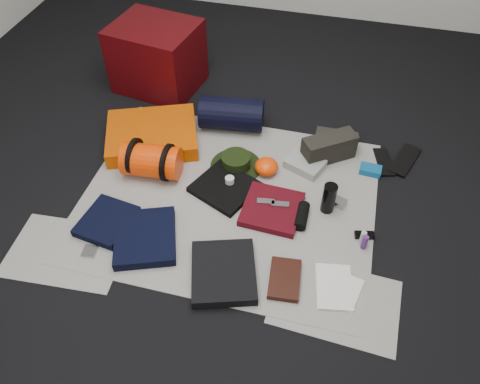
% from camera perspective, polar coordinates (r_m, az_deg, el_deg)
% --- Properties ---
extents(floor, '(4.50, 4.50, 0.02)m').
position_cam_1_polar(floor, '(2.62, -1.38, -0.96)').
color(floor, black).
rests_on(floor, ground).
extents(newspaper_mat, '(1.60, 1.30, 0.01)m').
position_cam_1_polar(newspaper_mat, '(2.61, -1.39, -0.77)').
color(newspaper_mat, '#B2AFA5').
rests_on(newspaper_mat, floor).
extents(newspaper_sheet_front_left, '(0.61, 0.44, 0.00)m').
position_cam_1_polar(newspaper_sheet_front_left, '(2.54, -20.36, -6.83)').
color(newspaper_sheet_front_left, '#B2AFA5').
rests_on(newspaper_sheet_front_left, floor).
extents(newspaper_sheet_front_right, '(0.60, 0.43, 0.00)m').
position_cam_1_polar(newspaper_sheet_front_right, '(2.28, 11.55, -12.99)').
color(newspaper_sheet_front_right, '#B2AFA5').
rests_on(newspaper_sheet_front_right, floor).
extents(red_cabinet, '(0.61, 0.53, 0.45)m').
position_cam_1_polar(red_cabinet, '(3.36, -10.05, 15.94)').
color(red_cabinet, '#460508').
rests_on(red_cabinet, floor).
extents(sleeping_pad, '(0.67, 0.61, 0.10)m').
position_cam_1_polar(sleeping_pad, '(2.96, -10.66, 6.86)').
color(sleeping_pad, '#D04D02').
rests_on(sleeping_pad, newspaper_mat).
extents(stuff_sack, '(0.34, 0.22, 0.19)m').
position_cam_1_polar(stuff_sack, '(2.72, -10.73, 3.73)').
color(stuff_sack, '#FB3B04').
rests_on(stuff_sack, newspaper_mat).
extents(sack_strap_left, '(0.02, 0.22, 0.22)m').
position_cam_1_polar(sack_strap_left, '(2.75, -12.69, 4.24)').
color(sack_strap_left, black).
rests_on(sack_strap_left, newspaper_mat).
extents(sack_strap_right, '(0.03, 0.22, 0.22)m').
position_cam_1_polar(sack_strap_right, '(2.68, -8.79, 3.57)').
color(sack_strap_right, black).
rests_on(sack_strap_right, newspaper_mat).
extents(navy_duffel, '(0.42, 0.25, 0.21)m').
position_cam_1_polar(navy_duffel, '(2.98, -1.04, 9.49)').
color(navy_duffel, black).
rests_on(navy_duffel, newspaper_mat).
extents(boonie_brim, '(0.40, 0.40, 0.01)m').
position_cam_1_polar(boonie_brim, '(2.77, -0.51, 3.18)').
color(boonie_brim, black).
rests_on(boonie_brim, newspaper_mat).
extents(boonie_crown, '(0.17, 0.17, 0.07)m').
position_cam_1_polar(boonie_crown, '(2.74, -0.51, 3.80)').
color(boonie_crown, black).
rests_on(boonie_crown, boonie_brim).
extents(hiking_boot_left, '(0.33, 0.28, 0.16)m').
position_cam_1_polar(hiking_boot_left, '(2.83, 10.78, 5.31)').
color(hiking_boot_left, black).
rests_on(hiking_boot_left, newspaper_mat).
extents(hiking_boot_right, '(0.25, 0.09, 0.12)m').
position_cam_1_polar(hiking_boot_right, '(2.90, 11.58, 6.02)').
color(hiking_boot_right, black).
rests_on(hiking_boot_right, newspaper_mat).
extents(flip_flop_left, '(0.14, 0.25, 0.01)m').
position_cam_1_polar(flip_flop_left, '(2.93, 17.13, 3.51)').
color(flip_flop_left, black).
rests_on(flip_flop_left, floor).
extents(flip_flop_right, '(0.20, 0.30, 0.02)m').
position_cam_1_polar(flip_flop_right, '(2.98, 19.44, 3.67)').
color(flip_flop_right, black).
rests_on(flip_flop_right, floor).
extents(trousers_navy_a, '(0.29, 0.32, 0.04)m').
position_cam_1_polar(trousers_navy_a, '(2.57, -15.92, -3.45)').
color(trousers_navy_a, black).
rests_on(trousers_navy_a, newspaper_mat).
extents(trousers_navy_b, '(0.41, 0.43, 0.05)m').
position_cam_1_polar(trousers_navy_b, '(2.44, -11.47, -5.46)').
color(trousers_navy_b, black).
rests_on(trousers_navy_b, newspaper_mat).
extents(trousers_charcoal, '(0.40, 0.42, 0.05)m').
position_cam_1_polar(trousers_charcoal, '(2.28, -2.00, -9.76)').
color(trousers_charcoal, black).
rests_on(trousers_charcoal, newspaper_mat).
extents(black_tshirt, '(0.41, 0.40, 0.03)m').
position_cam_1_polar(black_tshirt, '(2.64, -1.85, 0.58)').
color(black_tshirt, black).
rests_on(black_tshirt, newspaper_mat).
extents(red_shirt, '(0.32, 0.32, 0.04)m').
position_cam_1_polar(red_shirt, '(2.53, 3.92, -2.08)').
color(red_shirt, '#4B0810').
rests_on(red_shirt, newspaper_mat).
extents(orange_stuff_sack, '(0.17, 0.17, 0.09)m').
position_cam_1_polar(orange_stuff_sack, '(2.72, 3.24, 3.12)').
color(orange_stuff_sack, '#FB3B04').
rests_on(orange_stuff_sack, newspaper_mat).
extents(first_aid_pouch, '(0.25, 0.22, 0.05)m').
position_cam_1_polar(first_aid_pouch, '(2.78, 7.92, 3.40)').
color(first_aid_pouch, gray).
rests_on(first_aid_pouch, newspaper_mat).
extents(water_bottle, '(0.09, 0.09, 0.18)m').
position_cam_1_polar(water_bottle, '(2.53, 10.78, -0.75)').
color(water_bottle, black).
rests_on(water_bottle, newspaper_mat).
extents(speaker, '(0.06, 0.16, 0.06)m').
position_cam_1_polar(speaker, '(2.50, 7.56, -2.91)').
color(speaker, black).
rests_on(speaker, newspaper_mat).
extents(compact_camera, '(0.11, 0.09, 0.04)m').
position_cam_1_polar(compact_camera, '(2.62, 11.75, -1.13)').
color(compact_camera, '#AEAEB3').
rests_on(compact_camera, newspaper_mat).
extents(cyan_case, '(0.13, 0.09, 0.04)m').
position_cam_1_polar(cyan_case, '(2.83, 15.61, 2.60)').
color(cyan_case, '#0D5182').
rests_on(cyan_case, newspaper_mat).
extents(toiletry_purple, '(0.04, 0.04, 0.09)m').
position_cam_1_polar(toiletry_purple, '(2.44, 14.93, -5.93)').
color(toiletry_purple, '#4E216C').
rests_on(toiletry_purple, newspaper_mat).
extents(toiletry_clear, '(0.03, 0.03, 0.08)m').
position_cam_1_polar(toiletry_clear, '(2.46, 14.73, -5.42)').
color(toiletry_clear, '#A6AAA5').
rests_on(toiletry_clear, newspaper_mat).
extents(paperback_book, '(0.17, 0.24, 0.03)m').
position_cam_1_polar(paperback_book, '(2.28, 5.47, -10.52)').
color(paperback_book, black).
rests_on(paperback_book, newspaper_mat).
extents(map_booklet, '(0.21, 0.27, 0.01)m').
position_cam_1_polar(map_booklet, '(2.30, 11.40, -11.25)').
color(map_booklet, silver).
rests_on(map_booklet, newspaper_mat).
extents(map_printout, '(0.19, 0.22, 0.01)m').
position_cam_1_polar(map_printout, '(2.31, 12.48, -11.62)').
color(map_printout, silver).
rests_on(map_printout, newspaper_mat).
extents(sunglasses, '(0.11, 0.06, 0.02)m').
position_cam_1_polar(sunglasses, '(2.51, 14.91, -5.10)').
color(sunglasses, black).
rests_on(sunglasses, newspaper_mat).
extents(key_cluster, '(0.08, 0.08, 0.01)m').
position_cam_1_polar(key_cluster, '(2.49, -17.84, -6.90)').
color(key_cluster, '#AEAEB3').
rests_on(key_cluster, newspaper_mat).
extents(tape_roll, '(0.05, 0.05, 0.04)m').
position_cam_1_polar(tape_roll, '(2.63, -1.27, 1.46)').
color(tape_roll, beige).
rests_on(tape_roll, black_tshirt).
extents(energy_bar_a, '(0.10, 0.05, 0.01)m').
position_cam_1_polar(energy_bar_a, '(2.53, 3.15, -1.17)').
color(energy_bar_a, '#AEAEB3').
rests_on(energy_bar_a, red_shirt).
extents(energy_bar_b, '(0.10, 0.05, 0.01)m').
position_cam_1_polar(energy_bar_b, '(2.52, 4.93, -1.51)').
color(energy_bar_b, '#AEAEB3').
rests_on(energy_bar_b, red_shirt).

